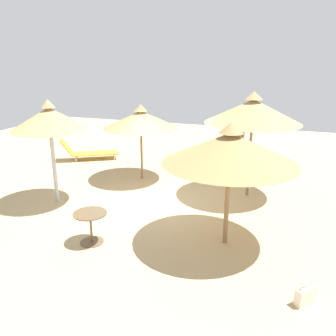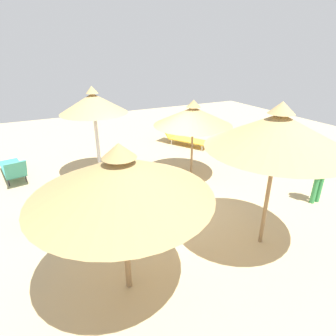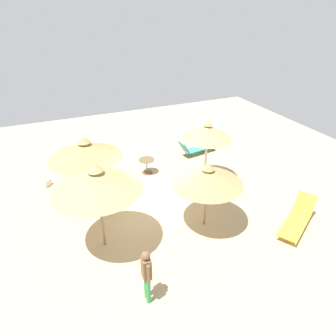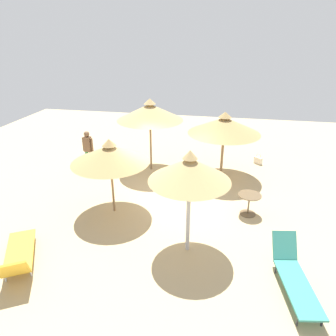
% 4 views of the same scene
% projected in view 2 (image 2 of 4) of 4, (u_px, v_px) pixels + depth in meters
% --- Properties ---
extents(ground, '(24.00, 24.00, 0.10)m').
position_uv_depth(ground, '(163.00, 204.00, 7.52)').
color(ground, tan).
extents(parasol_umbrella_front, '(2.82, 2.82, 2.68)m').
position_uv_depth(parasol_umbrella_front, '(121.00, 177.00, 4.02)').
color(parasol_umbrella_front, olive).
rests_on(parasol_umbrella_front, ground).
extents(parasol_umbrella_back, '(2.70, 2.70, 3.05)m').
position_uv_depth(parasol_umbrella_back, '(278.00, 131.00, 5.00)').
color(parasol_umbrella_back, olive).
rests_on(parasol_umbrella_back, ground).
extents(parasol_umbrella_center, '(2.06, 2.06, 2.89)m').
position_uv_depth(parasol_umbrella_center, '(93.00, 103.00, 8.25)').
color(parasol_umbrella_center, '#B2B2B7').
rests_on(parasol_umbrella_center, ground).
extents(parasol_umbrella_edge, '(2.43, 2.43, 2.51)m').
position_uv_depth(parasol_umbrella_edge, '(193.00, 116.00, 8.26)').
color(parasol_umbrella_edge, olive).
rests_on(parasol_umbrella_edge, ground).
extents(lounge_chair_far_right, '(2.22, 0.94, 0.91)m').
position_uv_depth(lounge_chair_far_right, '(13.00, 169.00, 8.73)').
color(lounge_chair_far_right, teal).
rests_on(lounge_chair_far_right, ground).
extents(lounge_chair_near_right, '(2.26, 1.69, 0.89)m').
position_uv_depth(lounge_chair_near_right, '(183.00, 137.00, 11.97)').
color(lounge_chair_near_right, gold).
rests_on(lounge_chair_near_right, ground).
extents(person_standing_near_left, '(0.23, 0.47, 1.73)m').
position_uv_depth(person_standing_near_left, '(322.00, 169.00, 7.15)').
color(person_standing_near_left, '#338C4C').
rests_on(person_standing_near_left, ground).
extents(side_table_round, '(0.74, 0.74, 0.71)m').
position_uv_depth(side_table_round, '(51.00, 203.00, 6.56)').
color(side_table_round, brown).
rests_on(side_table_round, ground).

